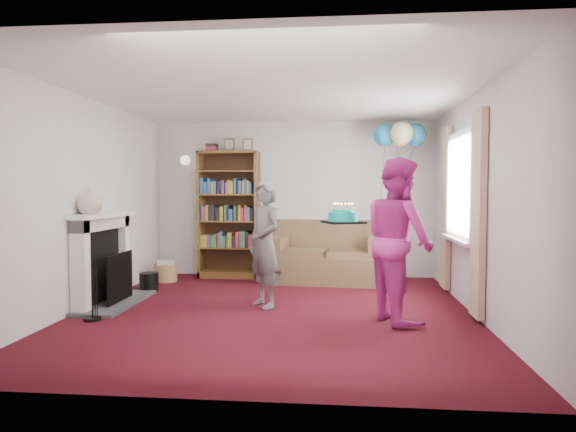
# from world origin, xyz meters

# --- Properties ---
(ground) EXTENTS (5.00, 5.00, 0.00)m
(ground) POSITION_xyz_m (0.00, 0.00, 0.00)
(ground) COLOR black
(ground) RESTS_ON ground
(wall_back) EXTENTS (4.50, 0.02, 2.50)m
(wall_back) POSITION_xyz_m (0.00, 2.51, 1.25)
(wall_back) COLOR silver
(wall_back) RESTS_ON ground
(wall_left) EXTENTS (0.02, 5.00, 2.50)m
(wall_left) POSITION_xyz_m (-2.26, 0.00, 1.25)
(wall_left) COLOR silver
(wall_left) RESTS_ON ground
(wall_right) EXTENTS (0.02, 5.00, 2.50)m
(wall_right) POSITION_xyz_m (2.26, 0.00, 1.25)
(wall_right) COLOR silver
(wall_right) RESTS_ON ground
(ceiling) EXTENTS (4.50, 5.00, 0.01)m
(ceiling) POSITION_xyz_m (0.00, 0.00, 2.50)
(ceiling) COLOR white
(ceiling) RESTS_ON wall_back
(fireplace) EXTENTS (0.55, 1.80, 1.12)m
(fireplace) POSITION_xyz_m (-2.09, 0.19, 0.51)
(fireplace) COLOR #3F3F42
(fireplace) RESTS_ON ground
(window_bay) EXTENTS (0.14, 2.02, 2.20)m
(window_bay) POSITION_xyz_m (2.21, 0.60, 1.20)
(window_bay) COLOR white
(window_bay) RESTS_ON ground
(wall_sconce) EXTENTS (0.16, 0.23, 0.16)m
(wall_sconce) POSITION_xyz_m (-1.75, 2.36, 1.88)
(wall_sconce) COLOR gold
(wall_sconce) RESTS_ON ground
(bookcase) EXTENTS (0.95, 0.42, 2.22)m
(bookcase) POSITION_xyz_m (-1.02, 2.30, 0.98)
(bookcase) COLOR #472B14
(bookcase) RESTS_ON ground
(sofa) EXTENTS (1.74, 0.92, 0.92)m
(sofa) POSITION_xyz_m (0.56, 2.07, 0.34)
(sofa) COLOR brown
(sofa) RESTS_ON ground
(wicker_basket) EXTENTS (0.35, 0.35, 0.32)m
(wicker_basket) POSITION_xyz_m (-1.90, 1.78, 0.14)
(wicker_basket) COLOR #A0744A
(wicker_basket) RESTS_ON ground
(person_striped) EXTENTS (0.62, 0.66, 1.51)m
(person_striped) POSITION_xyz_m (-0.15, 0.24, 0.75)
(person_striped) COLOR black
(person_striped) RESTS_ON ground
(person_magenta) EXTENTS (0.92, 1.03, 1.75)m
(person_magenta) POSITION_xyz_m (1.37, -0.28, 0.87)
(person_magenta) COLOR #BA257E
(person_magenta) RESTS_ON ground
(birthday_cake) EXTENTS (0.40, 0.40, 0.22)m
(birthday_cake) POSITION_xyz_m (0.78, -0.13, 1.11)
(birthday_cake) COLOR black
(birthday_cake) RESTS_ON ground
(balloons) EXTENTS (0.78, 0.78, 1.72)m
(balloons) POSITION_xyz_m (1.64, 2.03, 2.22)
(balloons) COLOR #3F3F3F
(balloons) RESTS_ON ground
(mantel_vase) EXTENTS (0.33, 0.33, 0.31)m
(mantel_vase) POSITION_xyz_m (-2.12, -0.15, 1.28)
(mantel_vase) COLOR beige
(mantel_vase) RESTS_ON fireplace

